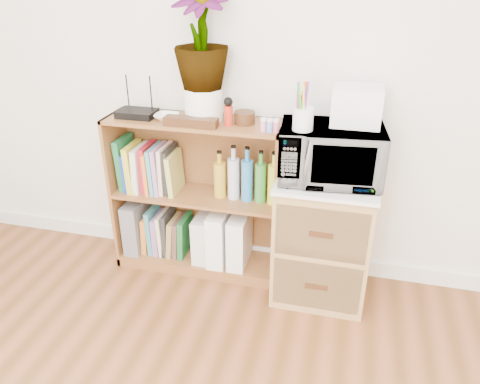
% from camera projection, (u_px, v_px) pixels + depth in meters
% --- Properties ---
extents(skirting_board, '(4.00, 0.02, 0.10)m').
position_uv_depth(skirting_board, '(259.00, 253.00, 2.99)').
color(skirting_board, white).
rests_on(skirting_board, ground).
extents(bookshelf, '(1.00, 0.30, 0.95)m').
position_uv_depth(bookshelf, '(197.00, 197.00, 2.76)').
color(bookshelf, brown).
rests_on(bookshelf, ground).
extents(wicker_unit, '(0.50, 0.45, 0.70)m').
position_uv_depth(wicker_unit, '(322.00, 239.00, 2.59)').
color(wicker_unit, '#9E7542').
rests_on(wicker_unit, ground).
extents(microwave, '(0.54, 0.40, 0.28)m').
position_uv_depth(microwave, '(330.00, 153.00, 2.35)').
color(microwave, white).
rests_on(microwave, wicker_unit).
extents(pen_cup, '(0.10, 0.10, 0.11)m').
position_uv_depth(pen_cup, '(303.00, 119.00, 2.22)').
color(pen_cup, white).
rests_on(pen_cup, microwave).
extents(small_appliance, '(0.24, 0.20, 0.19)m').
position_uv_depth(small_appliance, '(357.00, 106.00, 2.28)').
color(small_appliance, white).
rests_on(small_appliance, microwave).
extents(router, '(0.21, 0.14, 0.04)m').
position_uv_depth(router, '(137.00, 113.00, 2.59)').
color(router, black).
rests_on(router, bookshelf).
extents(white_bowl, '(0.13, 0.13, 0.03)m').
position_uv_depth(white_bowl, '(167.00, 117.00, 2.54)').
color(white_bowl, white).
rests_on(white_bowl, bookshelf).
extents(plant_pot, '(0.21, 0.21, 0.17)m').
position_uv_depth(plant_pot, '(204.00, 104.00, 2.51)').
color(plant_pot, white).
rests_on(plant_pot, bookshelf).
extents(potted_plant, '(0.29, 0.29, 0.52)m').
position_uv_depth(potted_plant, '(201.00, 36.00, 2.36)').
color(potted_plant, '#2E722D').
rests_on(potted_plant, plant_pot).
extents(trinket_box, '(0.29, 0.07, 0.05)m').
position_uv_depth(trinket_box, '(191.00, 122.00, 2.44)').
color(trinket_box, '#351C0E').
rests_on(trinket_box, bookshelf).
extents(kokeshi_doll, '(0.05, 0.05, 0.10)m').
position_uv_depth(kokeshi_doll, '(228.00, 116.00, 2.44)').
color(kokeshi_doll, '#B52A16').
rests_on(kokeshi_doll, bookshelf).
extents(wooden_bowl, '(0.11, 0.11, 0.06)m').
position_uv_depth(wooden_bowl, '(245.00, 118.00, 2.48)').
color(wooden_bowl, '#341E0E').
rests_on(wooden_bowl, bookshelf).
extents(paint_jars, '(0.10, 0.04, 0.05)m').
position_uv_depth(paint_jars, '(270.00, 127.00, 2.36)').
color(paint_jars, pink).
rests_on(paint_jars, bookshelf).
extents(file_box, '(0.10, 0.26, 0.33)m').
position_uv_depth(file_box, '(138.00, 224.00, 2.96)').
color(file_box, slate).
rests_on(file_box, bookshelf).
extents(magazine_holder_left, '(0.09, 0.23, 0.29)m').
position_uv_depth(magazine_holder_left, '(204.00, 237.00, 2.86)').
color(magazine_holder_left, silver).
rests_on(magazine_holder_left, bookshelf).
extents(magazine_holder_mid, '(0.11, 0.27, 0.33)m').
position_uv_depth(magazine_holder_mid, '(220.00, 236.00, 2.83)').
color(magazine_holder_mid, white).
rests_on(magazine_holder_mid, bookshelf).
extents(magazine_holder_right, '(0.10, 0.26, 0.32)m').
position_uv_depth(magazine_holder_right, '(240.00, 239.00, 2.80)').
color(magazine_holder_right, white).
rests_on(magazine_holder_right, bookshelf).
extents(cookbooks, '(0.36, 0.20, 0.31)m').
position_uv_depth(cookbooks, '(149.00, 168.00, 2.75)').
color(cookbooks, '#1B6837').
rests_on(cookbooks, bookshelf).
extents(liquor_bottles, '(0.38, 0.07, 0.31)m').
position_uv_depth(liquor_bottles, '(246.00, 176.00, 2.62)').
color(liquor_bottles, gold).
rests_on(liquor_bottles, bookshelf).
extents(lower_books, '(0.29, 0.19, 0.29)m').
position_uv_depth(lower_books, '(167.00, 233.00, 2.93)').
color(lower_books, orange).
rests_on(lower_books, bookshelf).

